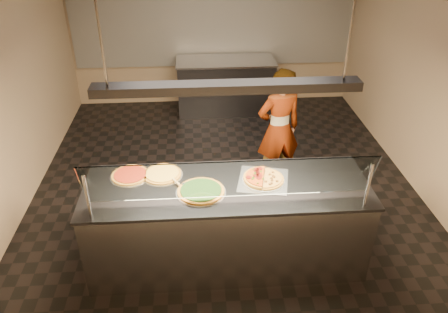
{
  "coord_description": "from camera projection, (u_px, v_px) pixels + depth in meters",
  "views": [
    {
      "loc": [
        -0.36,
        -4.71,
        3.34
      ],
      "look_at": [
        -0.09,
        -0.82,
        1.02
      ],
      "focal_mm": 35.0,
      "sensor_mm": 36.0,
      "label": 1
    }
  ],
  "objects": [
    {
      "name": "prep_table",
      "position": [
        226.0,
        86.0,
        7.72
      ],
      "size": [
        1.7,
        0.74,
        0.93
      ],
      "color": "#2E2E32",
      "rests_on": "ground"
    },
    {
      "name": "heat_lamp_housing",
      "position": [
        227.0,
        87.0,
        3.71
      ],
      "size": [
        2.3,
        0.18,
        0.08
      ],
      "primitive_type": "cube",
      "color": "#2E2E32",
      "rests_on": "ceiling"
    },
    {
      "name": "worker",
      "position": [
        279.0,
        129.0,
        5.54
      ],
      "size": [
        0.66,
        0.52,
        1.61
      ],
      "primitive_type": "imported",
      "rotation": [
        0.0,
        0.0,
        3.4
      ],
      "color": "#3D3843",
      "rests_on": "ground"
    },
    {
      "name": "wall_front",
      "position": [
        267.0,
        283.0,
        2.42
      ],
      "size": [
        5.0,
        0.02,
        3.0
      ],
      "primitive_type": "cube",
      "color": "#977B61",
      "rests_on": "ground"
    },
    {
      "name": "pizza_tomato",
      "position": [
        130.0,
        175.0,
        4.37
      ],
      "size": [
        0.4,
        0.4,
        0.03
      ],
      "color": "silver",
      "rests_on": "serving_counter"
    },
    {
      "name": "lamp_rod_right",
      "position": [
        352.0,
        20.0,
        3.49
      ],
      "size": [
        0.02,
        0.02,
        1.01
      ],
      "primitive_type": "cylinder",
      "color": "#B7B7BC",
      "rests_on": "ceiling"
    },
    {
      "name": "perforated_tray",
      "position": [
        263.0,
        180.0,
        4.31
      ],
      "size": [
        0.57,
        0.57,
        0.01
      ],
      "color": "silver",
      "rests_on": "serving_counter"
    },
    {
      "name": "half_pizza_sausage",
      "position": [
        273.0,
        178.0,
        4.3
      ],
      "size": [
        0.28,
        0.43,
        0.04
      ],
      "color": "#96601D",
      "rests_on": "perforated_tray"
    },
    {
      "name": "pizza_spinach",
      "position": [
        201.0,
        191.0,
        4.13
      ],
      "size": [
        0.48,
        0.48,
        0.03
      ],
      "color": "silver",
      "rests_on": "serving_counter"
    },
    {
      "name": "sneeze_guard",
      "position": [
        230.0,
        180.0,
        3.78
      ],
      "size": [
        2.54,
        0.18,
        0.54
      ],
      "color": "#B7B7BC",
      "rests_on": "serving_counter"
    },
    {
      "name": "wall_right",
      "position": [
        438.0,
        78.0,
        5.15
      ],
      "size": [
        0.02,
        6.0,
        3.0
      ],
      "primitive_type": "cube",
      "color": "#977B61",
      "rests_on": "ground"
    },
    {
      "name": "pizza_spatula",
      "position": [
        182.0,
        182.0,
        4.23
      ],
      "size": [
        0.27,
        0.19,
        0.02
      ],
      "color": "#B7B7BC",
      "rests_on": "pizza_spinach"
    },
    {
      "name": "pizza_cheese",
      "position": [
        162.0,
        174.0,
        4.39
      ],
      "size": [
        0.41,
        0.41,
        0.03
      ],
      "color": "silver",
      "rests_on": "serving_counter"
    },
    {
      "name": "wall_back",
      "position": [
        213.0,
        20.0,
        7.58
      ],
      "size": [
        5.0,
        0.02,
        3.0
      ],
      "primitive_type": "cube",
      "color": "#977B61",
      "rests_on": "ground"
    },
    {
      "name": "ground",
      "position": [
        226.0,
        191.0,
        5.77
      ],
      "size": [
        5.0,
        6.0,
        0.02
      ],
      "primitive_type": "cube",
      "color": "black",
      "rests_on": "ground"
    },
    {
      "name": "tile_band",
      "position": [
        213.0,
        32.0,
        7.65
      ],
      "size": [
        4.9,
        0.02,
        1.2
      ],
      "primitive_type": "cube",
      "color": "silver",
      "rests_on": "wall_back"
    },
    {
      "name": "serving_counter",
      "position": [
        227.0,
        223.0,
        4.47
      ],
      "size": [
        2.78,
        0.94,
        0.93
      ],
      "color": "#B7B7BC",
      "rests_on": "ground"
    },
    {
      "name": "wall_left",
      "position": [
        1.0,
        90.0,
        4.84
      ],
      "size": [
        0.02,
        6.0,
        3.0
      ],
      "primitive_type": "cube",
      "color": "#977B61",
      "rests_on": "ground"
    },
    {
      "name": "lamp_rod_left",
      "position": [
        99.0,
        24.0,
        3.37
      ],
      "size": [
        0.02,
        0.02,
        1.01
      ],
      "primitive_type": "cylinder",
      "color": "#B7B7BC",
      "rests_on": "ceiling"
    },
    {
      "name": "half_pizza_pepperoni",
      "position": [
        254.0,
        177.0,
        4.29
      ],
      "size": [
        0.28,
        0.43,
        0.05
      ],
      "color": "#96601D",
      "rests_on": "perforated_tray"
    }
  ]
}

